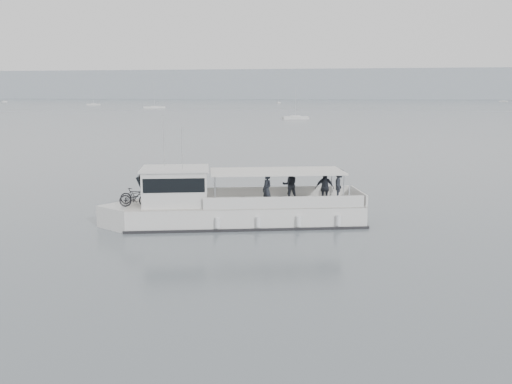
# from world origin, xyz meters

# --- Properties ---
(ground) EXTENTS (1400.00, 1400.00, 0.00)m
(ground) POSITION_xyz_m (0.00, 0.00, 0.00)
(ground) COLOR slate
(ground) RESTS_ON ground
(headland) EXTENTS (1400.00, 90.00, 28.00)m
(headland) POSITION_xyz_m (0.00, 560.00, 14.00)
(headland) COLOR #939EA8
(headland) RESTS_ON ground
(tour_boat) EXTENTS (12.80, 5.98, 5.38)m
(tour_boat) POSITION_xyz_m (3.91, 3.02, 0.88)
(tour_boat) COLOR silver
(tour_boat) RESTS_ON ground
(moored_fleet) EXTENTS (375.66, 368.00, 10.31)m
(moored_fleet) POSITION_xyz_m (-60.16, 198.22, 0.36)
(moored_fleet) COLOR silver
(moored_fleet) RESTS_ON ground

